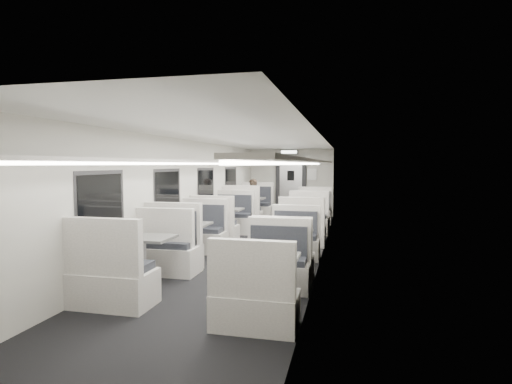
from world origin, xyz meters
The scene contains 19 objects.
room centered at (0.00, 0.00, 1.20)m, with size 3.24×12.24×2.64m.
booth_left_a centered at (-1.00, 3.67, 0.42)m, with size 1.16×2.35×1.26m.
booth_left_b centered at (-1.00, 1.17, 0.39)m, with size 1.07×2.16×1.16m.
booth_left_c centered at (-1.00, -1.21, 0.38)m, with size 1.04×2.10×1.12m.
booth_left_d centered at (-1.00, -2.92, 0.40)m, with size 1.10×2.23×1.19m.
booth_right_a centered at (1.00, 3.34, 0.38)m, with size 1.06×2.14×1.14m.
booth_right_b centered at (1.00, 1.52, 0.37)m, with size 1.03×2.10×1.12m.
booth_right_c centered at (1.00, -1.30, 0.35)m, with size 0.96×1.95×1.04m.
booth_right_d centered at (1.00, -3.30, 0.35)m, with size 0.97×1.96×1.05m.
passenger centered at (-0.77, 3.25, 0.71)m, with size 0.52×0.34×1.43m, color black.
window_a centered at (-1.49, 3.40, 1.35)m, with size 0.02×1.18×0.84m, color black.
window_b centered at (-1.49, 1.20, 1.35)m, with size 0.02×1.18×0.84m, color black.
window_c centered at (-1.49, -1.00, 1.35)m, with size 0.02×1.18×0.84m, color black.
window_d centered at (-1.49, -3.20, 1.35)m, with size 0.02×1.18×0.84m, color black.
luggage_rack_left centered at (-1.24, -0.30, 1.92)m, with size 0.46×10.40×0.09m.
luggage_rack_right centered at (1.24, -0.30, 1.92)m, with size 0.46×10.40×0.09m.
vestibule_door centered at (0.00, 5.93, 1.04)m, with size 1.10×0.13×2.10m.
exit_sign centered at (0.00, 5.44, 2.28)m, with size 0.62×0.12×0.16m.
wall_notice centered at (0.75, 5.92, 1.50)m, with size 0.32×0.02×0.40m, color silver.
Camera 1 is at (2.00, -8.32, 1.86)m, focal length 28.00 mm.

